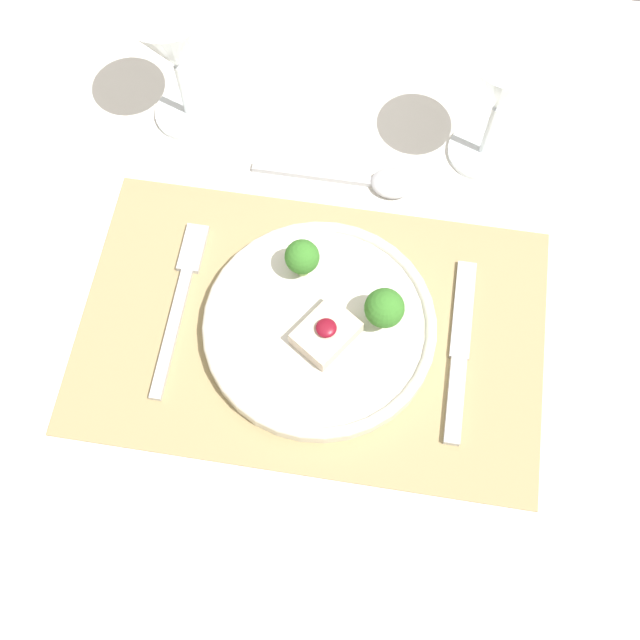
% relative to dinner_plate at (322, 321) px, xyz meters
% --- Properties ---
extents(ground_plane, '(8.00, 8.00, 0.00)m').
position_rel_dinner_plate_xyz_m(ground_plane, '(-0.01, -0.00, -0.76)').
color(ground_plane, '#4C4742').
extents(dining_table, '(1.10, 1.03, 0.74)m').
position_rel_dinner_plate_xyz_m(dining_table, '(-0.01, -0.00, -0.12)').
color(dining_table, white).
rests_on(dining_table, ground_plane).
extents(placemat, '(0.48, 0.30, 0.00)m').
position_rel_dinner_plate_xyz_m(placemat, '(-0.01, -0.00, -0.02)').
color(placemat, '#9E895B').
rests_on(placemat, dining_table).
extents(dinner_plate, '(0.24, 0.24, 0.07)m').
position_rel_dinner_plate_xyz_m(dinner_plate, '(0.00, 0.00, 0.00)').
color(dinner_plate, silver).
rests_on(dinner_plate, placemat).
extents(fork, '(0.02, 0.20, 0.01)m').
position_rel_dinner_plate_xyz_m(fork, '(-0.15, 0.01, -0.01)').
color(fork, '#B2B2B7').
rests_on(fork, placemat).
extents(knife, '(0.02, 0.20, 0.01)m').
position_rel_dinner_plate_xyz_m(knife, '(0.14, -0.02, -0.01)').
color(knife, '#B2B2B7').
rests_on(knife, placemat).
extents(spoon, '(0.19, 0.04, 0.01)m').
position_rel_dinner_plate_xyz_m(spoon, '(0.03, 0.18, -0.01)').
color(spoon, '#B2B2B7').
rests_on(spoon, dining_table).
extents(wine_glass_near, '(0.09, 0.09, 0.16)m').
position_rel_dinner_plate_xyz_m(wine_glass_near, '(0.15, 0.25, 0.10)').
color(wine_glass_near, white).
rests_on(wine_glass_near, dining_table).
extents(wine_glass_far, '(0.09, 0.09, 0.16)m').
position_rel_dinner_plate_xyz_m(wine_glass_far, '(-0.20, 0.25, 0.10)').
color(wine_glass_far, white).
rests_on(wine_glass_far, dining_table).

